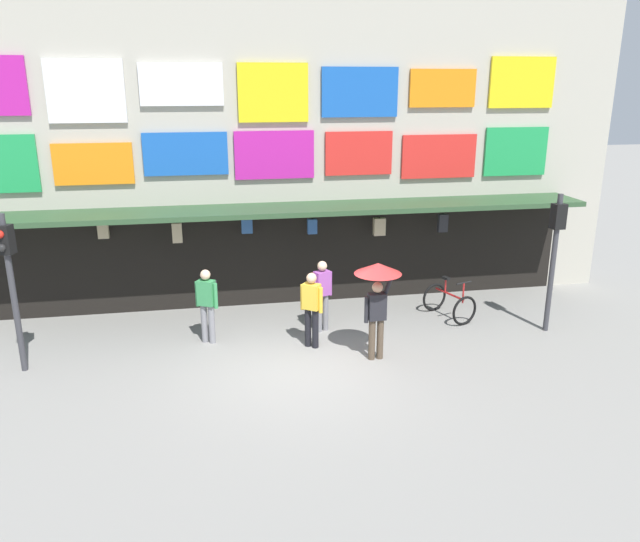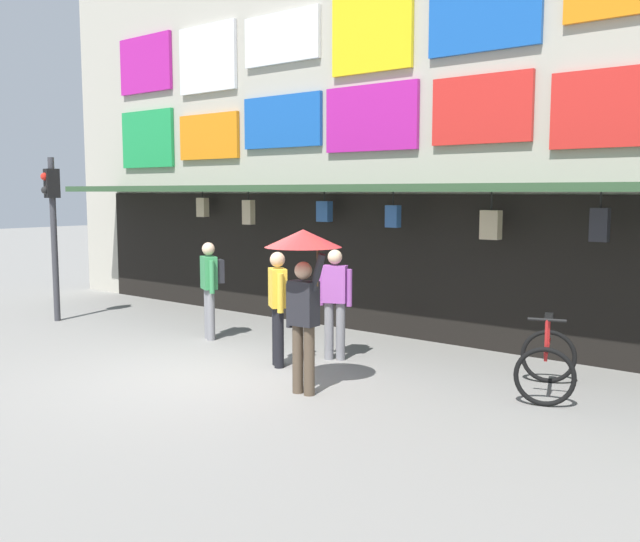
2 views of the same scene
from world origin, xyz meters
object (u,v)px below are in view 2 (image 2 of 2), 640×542
object	(u,v)px
bicycle_parked	(547,363)
pedestrian_in_white	(278,302)
pedestrian_in_black	(335,295)
pedestrian_in_yellow	(210,283)
pedestrian_with_umbrella	(303,265)
traffic_light_near	(52,212)

from	to	relation	value
bicycle_parked	pedestrian_in_white	xyz separation A→B (m)	(-3.58, -1.09, 0.55)
pedestrian_in_black	pedestrian_in_white	bearing A→B (deg)	-113.70
pedestrian_in_yellow	pedestrian_with_umbrella	xyz separation A→B (m)	(3.40, -1.52, 0.66)
bicycle_parked	pedestrian_in_white	size ratio (longest dim) A/B	0.79
pedestrian_in_yellow	pedestrian_in_black	bearing A→B (deg)	4.27
bicycle_parked	pedestrian_in_black	xyz separation A→B (m)	(-3.20, -0.22, 0.59)
pedestrian_with_umbrella	pedestrian_in_black	world-z (taller)	pedestrian_with_umbrella
pedestrian_in_yellow	pedestrian_in_white	world-z (taller)	same
traffic_light_near	bicycle_parked	bearing A→B (deg)	7.07
pedestrian_in_white	pedestrian_in_black	size ratio (longest dim) A/B	1.00
pedestrian_with_umbrella	pedestrian_in_white	bearing A→B (deg)	145.12
bicycle_parked	pedestrian_in_black	bearing A→B (deg)	-176.05
traffic_light_near	pedestrian_with_umbrella	bearing A→B (deg)	-6.14
traffic_light_near	pedestrian_in_white	distance (m)	5.98
pedestrian_in_white	bicycle_parked	bearing A→B (deg)	16.90
pedestrian_in_white	pedestrian_with_umbrella	size ratio (longest dim) A/B	0.81
pedestrian_in_white	pedestrian_with_umbrella	xyz separation A→B (m)	(1.21, -0.84, 0.69)
pedestrian_in_white	pedestrian_in_yellow	bearing A→B (deg)	162.86
traffic_light_near	pedestrian_in_white	bearing A→B (deg)	0.80
pedestrian_in_white	pedestrian_in_black	xyz separation A→B (m)	(0.38, 0.87, 0.04)
pedestrian_in_white	pedestrian_with_umbrella	world-z (taller)	pedestrian_with_umbrella
pedestrian_in_yellow	pedestrian_in_white	bearing A→B (deg)	-17.14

